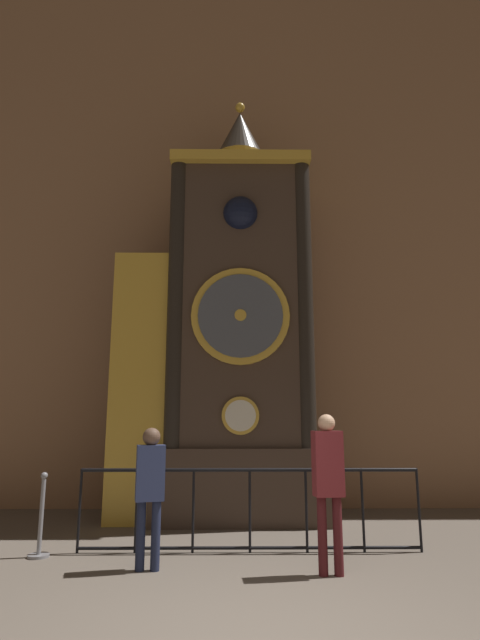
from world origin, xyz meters
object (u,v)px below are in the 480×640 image
at_px(visitor_far, 328,476).
at_px(stanchion_post, 40,529).
at_px(visitor_near, 150,483).
at_px(clock_tower, 224,335).

relative_size(visitor_far, stanchion_post, 1.71).
xyz_separation_m(visitor_far, stanchion_post, (-3.66, 0.84, -0.75)).
bearing_deg(visitor_near, stanchion_post, 143.90).
bearing_deg(stanchion_post, visitor_near, -22.12).
xyz_separation_m(visitor_near, visitor_far, (2.15, -0.22, 0.10)).
bearing_deg(visitor_near, clock_tower, 60.77).
distance_m(visitor_near, visitor_far, 2.16).
relative_size(clock_tower, stanchion_post, 7.82).
bearing_deg(clock_tower, stanchion_post, -134.24).
relative_size(visitor_near, visitor_far, 0.91).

